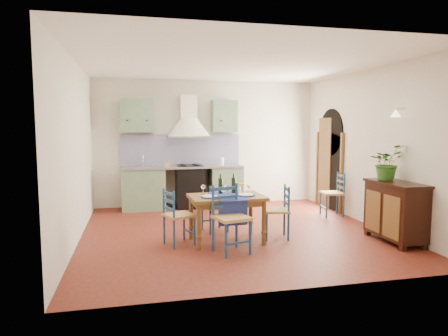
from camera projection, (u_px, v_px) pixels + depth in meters
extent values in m
plane|color=#4A160F|center=(234.00, 231.00, 6.78)|extent=(5.00, 5.00, 0.00)
cube|color=beige|center=(207.00, 143.00, 9.06)|extent=(5.00, 0.04, 2.80)
cube|color=gray|center=(144.00, 189.00, 8.54)|extent=(0.90, 0.60, 0.88)
cube|color=gray|center=(225.00, 186.00, 8.94)|extent=(0.70, 0.60, 0.88)
cube|color=black|center=(190.00, 187.00, 8.76)|extent=(0.60, 0.58, 0.88)
cube|color=gray|center=(183.00, 167.00, 8.68)|extent=(2.60, 0.64, 0.04)
cube|color=silver|center=(143.00, 168.00, 8.49)|extent=(0.45, 0.40, 0.03)
cylinder|color=silver|center=(143.00, 160.00, 8.65)|extent=(0.02, 0.02, 0.26)
cube|color=black|center=(190.00, 165.00, 8.71)|extent=(0.55, 0.48, 0.02)
cube|color=black|center=(183.00, 205.00, 8.82)|extent=(2.60, 0.50, 0.08)
cube|color=#0E0A5A|center=(181.00, 150.00, 8.91)|extent=(2.65, 0.05, 0.68)
cube|color=gray|center=(137.00, 116.00, 8.48)|extent=(0.70, 0.34, 0.70)
cube|color=gray|center=(224.00, 116.00, 8.90)|extent=(0.55, 0.34, 0.70)
cone|color=silver|center=(189.00, 128.00, 8.68)|extent=(0.96, 0.96, 0.40)
cube|color=silver|center=(188.00, 107.00, 8.72)|extent=(0.36, 0.30, 0.50)
cube|color=beige|center=(369.00, 147.00, 7.18)|extent=(0.04, 5.00, 2.80)
cube|color=black|center=(330.00, 171.00, 8.60)|extent=(0.03, 1.00, 1.65)
cylinder|color=black|center=(331.00, 132.00, 8.51)|extent=(0.03, 1.00, 1.00)
cube|color=brown|center=(342.00, 174.00, 8.07)|extent=(0.06, 0.06, 1.65)
cube|color=brown|center=(318.00, 168.00, 9.12)|extent=(0.06, 0.06, 1.65)
cube|color=brown|center=(325.00, 163.00, 8.79)|extent=(0.04, 0.55, 1.96)
cylinder|color=silver|center=(402.00, 109.00, 6.19)|extent=(0.15, 0.04, 0.04)
cone|color=#FFEDC6|center=(396.00, 113.00, 6.17)|extent=(0.16, 0.16, 0.12)
cube|color=beige|center=(76.00, 151.00, 6.09)|extent=(0.04, 5.00, 2.80)
cube|color=white|center=(235.00, 63.00, 6.49)|extent=(5.00, 5.00, 0.01)
cube|color=brown|center=(227.00, 198.00, 6.12)|extent=(1.16, 0.79, 0.05)
cube|color=brown|center=(227.00, 202.00, 6.13)|extent=(1.04, 0.68, 0.08)
cylinder|color=brown|center=(199.00, 227.00, 5.73)|extent=(0.07, 0.07, 0.66)
cylinder|color=brown|center=(191.00, 218.00, 6.33)|extent=(0.07, 0.07, 0.66)
cylinder|color=brown|center=(264.00, 223.00, 5.99)|extent=(0.07, 0.07, 0.66)
cylinder|color=brown|center=(251.00, 214.00, 6.58)|extent=(0.07, 0.07, 0.66)
cube|color=navy|center=(227.00, 196.00, 6.07)|extent=(0.46, 0.86, 0.01)
cube|color=navy|center=(234.00, 213.00, 5.77)|extent=(0.42, 0.03, 0.38)
cylinder|color=navy|center=(210.00, 197.00, 5.95)|extent=(0.28, 0.28, 0.01)
cylinder|color=white|center=(210.00, 196.00, 5.95)|extent=(0.23, 0.23, 0.01)
cylinder|color=navy|center=(246.00, 195.00, 6.10)|extent=(0.28, 0.28, 0.01)
cylinder|color=white|center=(246.00, 195.00, 6.10)|extent=(0.23, 0.23, 0.01)
cylinder|color=black|center=(220.00, 184.00, 6.27)|extent=(0.07, 0.07, 0.32)
cylinder|color=black|center=(234.00, 184.00, 6.33)|extent=(0.07, 0.07, 0.32)
cylinder|color=white|center=(241.00, 190.00, 6.32)|extent=(0.05, 0.05, 0.10)
sphere|color=yellow|center=(241.00, 184.00, 6.31)|extent=(0.10, 0.10, 0.10)
cylinder|color=navy|center=(226.00, 241.00, 5.35)|extent=(0.04, 0.04, 0.49)
cylinder|color=navy|center=(213.00, 218.00, 5.67)|extent=(0.04, 0.04, 0.96)
cylinder|color=navy|center=(250.00, 237.00, 5.53)|extent=(0.04, 0.04, 0.49)
cylinder|color=navy|center=(236.00, 215.00, 5.84)|extent=(0.04, 0.04, 0.96)
cube|color=#A68A50|center=(231.00, 218.00, 5.58)|extent=(0.55, 0.55, 0.04)
cube|color=navy|center=(225.00, 206.00, 5.74)|extent=(0.40, 0.13, 0.05)
cube|color=navy|center=(225.00, 197.00, 5.73)|extent=(0.40, 0.13, 0.05)
cube|color=navy|center=(225.00, 188.00, 5.71)|extent=(0.40, 0.13, 0.05)
cube|color=navy|center=(238.00, 243.00, 5.45)|extent=(0.38, 0.13, 0.03)
cylinder|color=navy|center=(219.00, 216.00, 6.98)|extent=(0.03, 0.03, 0.41)
cylinder|color=navy|center=(228.00, 209.00, 6.68)|extent=(0.03, 0.03, 0.81)
cylinder|color=navy|center=(202.00, 218.00, 6.84)|extent=(0.03, 0.03, 0.41)
cylinder|color=navy|center=(210.00, 211.00, 6.53)|extent=(0.03, 0.03, 0.81)
cube|color=#A68A50|center=(215.00, 207.00, 6.74)|extent=(0.46, 0.46, 0.04)
cube|color=navy|center=(219.00, 202.00, 6.59)|extent=(0.34, 0.11, 0.04)
cube|color=navy|center=(219.00, 195.00, 6.58)|extent=(0.34, 0.11, 0.04)
cube|color=navy|center=(219.00, 189.00, 6.57)|extent=(0.34, 0.11, 0.04)
cube|color=navy|center=(211.00, 220.00, 6.91)|extent=(0.32, 0.11, 0.02)
cylinder|color=navy|center=(195.00, 231.00, 5.97)|extent=(0.03, 0.03, 0.43)
cylinder|color=navy|center=(174.00, 220.00, 5.76)|extent=(0.03, 0.03, 0.85)
cylinder|color=navy|center=(184.00, 226.00, 6.25)|extent=(0.03, 0.03, 0.43)
cylinder|color=navy|center=(164.00, 216.00, 6.04)|extent=(0.03, 0.03, 0.85)
cube|color=#A68A50|center=(179.00, 215.00, 5.99)|extent=(0.51, 0.51, 0.04)
cube|color=navy|center=(169.00, 209.00, 5.89)|extent=(0.15, 0.34, 0.04)
cube|color=navy|center=(169.00, 201.00, 5.87)|extent=(0.15, 0.34, 0.04)
cube|color=navy|center=(169.00, 194.00, 5.86)|extent=(0.15, 0.34, 0.04)
cube|color=navy|center=(189.00, 232.00, 6.11)|extent=(0.15, 0.33, 0.02)
cylinder|color=navy|center=(264.00, 222.00, 6.53)|extent=(0.03, 0.03, 0.43)
cylinder|color=navy|center=(284.00, 210.00, 6.52)|extent=(0.03, 0.03, 0.85)
cylinder|color=navy|center=(267.00, 227.00, 6.19)|extent=(0.03, 0.03, 0.43)
cylinder|color=navy|center=(289.00, 214.00, 6.18)|extent=(0.03, 0.03, 0.85)
cube|color=#A68A50|center=(276.00, 210.00, 6.34)|extent=(0.46, 0.46, 0.04)
cube|color=navy|center=(287.00, 203.00, 6.33)|extent=(0.09, 0.36, 0.04)
cube|color=navy|center=(287.00, 196.00, 6.32)|extent=(0.09, 0.36, 0.04)
cube|color=navy|center=(287.00, 189.00, 6.31)|extent=(0.09, 0.36, 0.04)
cube|color=navy|center=(265.00, 228.00, 6.36)|extent=(0.09, 0.34, 0.02)
cylinder|color=navy|center=(321.00, 203.00, 8.11)|extent=(0.03, 0.03, 0.44)
cylinder|color=navy|center=(337.00, 193.00, 8.12)|extent=(0.03, 0.03, 0.86)
cylinder|color=navy|center=(327.00, 207.00, 7.77)|extent=(0.03, 0.03, 0.44)
cylinder|color=navy|center=(344.00, 196.00, 7.78)|extent=(0.03, 0.03, 0.86)
cube|color=#A68A50|center=(332.00, 193.00, 7.93)|extent=(0.45, 0.45, 0.04)
cube|color=navy|center=(341.00, 187.00, 7.94)|extent=(0.07, 0.36, 0.04)
cube|color=navy|center=(341.00, 181.00, 7.92)|extent=(0.07, 0.36, 0.04)
cube|color=navy|center=(341.00, 176.00, 7.91)|extent=(0.07, 0.36, 0.04)
cube|color=navy|center=(323.00, 207.00, 7.94)|extent=(0.07, 0.35, 0.02)
cube|color=black|center=(395.00, 211.00, 6.12)|extent=(0.45, 1.00, 0.82)
cube|color=black|center=(397.00, 183.00, 6.08)|extent=(0.50, 1.05, 0.04)
cube|color=brown|center=(391.00, 217.00, 5.85)|extent=(0.02, 0.38, 0.63)
cube|color=brown|center=(373.00, 211.00, 6.30)|extent=(0.02, 0.38, 0.63)
cube|color=black|center=(403.00, 248.00, 5.70)|extent=(0.08, 0.08, 0.08)
cube|color=black|center=(368.00, 232.00, 6.56)|extent=(0.08, 0.08, 0.08)
cube|color=black|center=(424.00, 247.00, 5.78)|extent=(0.08, 0.08, 0.08)
cube|color=black|center=(387.00, 231.00, 6.63)|extent=(0.08, 0.08, 0.08)
imported|color=#26571B|center=(387.00, 162.00, 6.25)|extent=(0.62, 0.58, 0.56)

